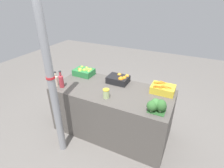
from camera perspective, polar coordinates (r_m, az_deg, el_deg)
The scene contains 10 objects.
ground_plane at distance 3.28m, azimuth 0.00°, elevation -14.63°, with size 10.00×10.00×0.00m, color slate.
market_table at distance 3.01m, azimuth 0.00°, elevation -8.75°, with size 1.91×0.88×0.84m, color #56514C.
support_pole at distance 2.40m, azimuth -19.02°, elevation -0.37°, with size 0.11×0.11×2.28m.
apple_crate at distance 3.29m, azimuth -9.12°, elevation 4.04°, with size 0.35×0.26×0.15m.
orange_crate at distance 2.96m, azimuth 2.32°, elevation 1.60°, with size 0.35×0.26×0.15m.
carrot_crate at distance 2.79m, azimuth 16.24°, elevation -1.48°, with size 0.35×0.27×0.15m.
broccoli_pile at distance 2.32m, azimuth 14.68°, elevation -6.75°, with size 0.24×0.20×0.19m.
juice_bottle_cloudy at distance 2.99m, azimuth -17.72°, elevation 1.22°, with size 0.06×0.06×0.25m.
juice_bottle_ruby at distance 2.92m, azimuth -16.26°, elevation 1.10°, with size 0.08×0.08×0.29m.
pickle_jar at distance 2.54m, azimuth -1.93°, elevation -3.12°, with size 0.10×0.10×0.14m.
Camera 1 is at (1.06, -2.17, 2.22)m, focal length 28.00 mm.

